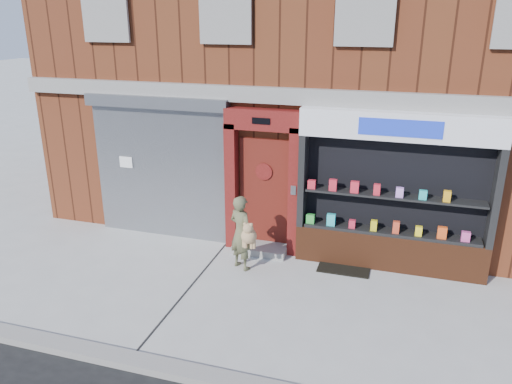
% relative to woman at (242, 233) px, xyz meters
% --- Properties ---
extents(ground, '(80.00, 80.00, 0.00)m').
position_rel_woman_xyz_m(ground, '(0.89, -0.95, -0.73)').
color(ground, '#9E9E99').
rests_on(ground, ground).
extents(curb, '(60.00, 0.30, 0.12)m').
position_rel_woman_xyz_m(curb, '(0.89, -3.10, -0.67)').
color(curb, gray).
rests_on(curb, ground).
extents(building, '(12.00, 8.16, 8.00)m').
position_rel_woman_xyz_m(building, '(0.89, 5.05, 3.27)').
color(building, '#572514').
rests_on(building, ground).
extents(shutter_bay, '(3.10, 0.30, 3.04)m').
position_rel_woman_xyz_m(shutter_bay, '(-2.11, 0.98, 0.98)').
color(shutter_bay, gray).
rests_on(shutter_bay, ground).
extents(red_door_bay, '(1.52, 0.58, 2.90)m').
position_rel_woman_xyz_m(red_door_bay, '(0.14, 0.91, 0.72)').
color(red_door_bay, '#4D0E0D').
rests_on(red_door_bay, ground).
extents(pharmacy_bay, '(3.50, 0.41, 3.00)m').
position_rel_woman_xyz_m(pharmacy_bay, '(2.63, 0.87, 0.64)').
color(pharmacy_bay, '#5A2B15').
rests_on(pharmacy_bay, ground).
extents(woman, '(0.67, 0.59, 1.45)m').
position_rel_woman_xyz_m(woman, '(0.00, 0.00, 0.00)').
color(woman, brown).
rests_on(woman, ground).
extents(doormat, '(0.97, 0.68, 0.02)m').
position_rel_woman_xyz_m(doormat, '(1.86, 0.60, -0.72)').
color(doormat, black).
rests_on(doormat, ground).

